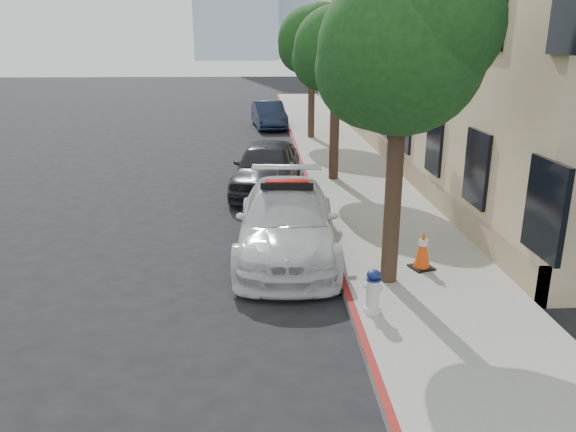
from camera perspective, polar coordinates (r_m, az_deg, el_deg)
The scene contains 12 objects.
ground at distance 12.32m, azimuth -5.28°, elevation -3.61°, with size 120.00×120.00×0.00m, color black.
sidewalk at distance 22.14m, azimuth 5.09°, elevation 6.12°, with size 3.20×50.00×0.15m, color gray.
curb_strip at distance 21.98m, azimuth 1.09°, elevation 6.10°, with size 0.12×50.00×0.15m, color maroon.
building at distance 27.87m, azimuth 15.97°, elevation 18.07°, with size 8.00×36.00×10.00m, color tan.
tree_near at distance 9.77m, azimuth 11.67°, elevation 16.28°, with size 2.92×2.82×5.62m.
tree_mid at distance 17.64m, azimuth 5.05°, elevation 16.60°, with size 2.77×2.64×5.43m.
tree_far at distance 25.58m, azimuth 2.54°, elevation 17.42°, with size 3.10×3.00×5.81m.
police_car at distance 11.90m, azimuth -0.11°, elevation -0.51°, with size 2.31×5.19×1.63m.
parked_car_mid at distance 16.89m, azimuth -2.15°, elevation 5.02°, with size 1.83×4.54×1.55m, color black.
parked_car_far at distance 29.57m, azimuth -1.97°, elevation 10.25°, with size 1.45×4.15×1.37m, color #161E38.
fire_hydrant at distance 9.29m, azimuth 8.63°, elevation -7.60°, with size 0.32×0.29×0.75m.
traffic_cone at distance 11.19m, azimuth 13.52°, elevation -3.34°, with size 0.52×0.52×0.78m.
Camera 1 is at (0.55, -11.49, 4.43)m, focal length 35.00 mm.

